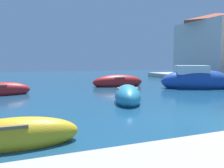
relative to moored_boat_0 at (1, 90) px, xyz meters
name	(u,v)px	position (x,y,z in m)	size (l,w,h in m)	color
ground	(219,123)	(7.48, -9.90, -0.29)	(80.00, 80.00, 0.00)	navy
moored_boat_0	(1,90)	(0.00, 0.00, 0.00)	(3.52, 1.47, 1.03)	#B21E1E
moored_boat_1	(118,82)	(8.71, 1.97, 0.06)	(4.39, 1.69, 1.24)	#B21E1E
moored_boat_2	(16,136)	(0.99, -9.71, -0.03)	(3.18, 1.11, 0.92)	gold
moored_boat_5	(128,96)	(6.21, -5.23, 0.04)	(2.38, 3.41, 1.17)	teal
moored_boat_7	(196,80)	(13.85, -1.49, 0.31)	(5.87, 4.09, 2.18)	#1E479E
waterfront_building_annex	(214,44)	(20.48, 3.46, 3.55)	(5.73, 7.29, 6.59)	beige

